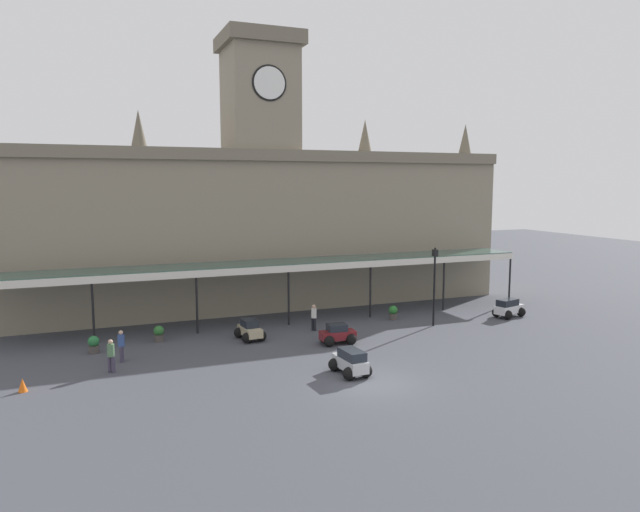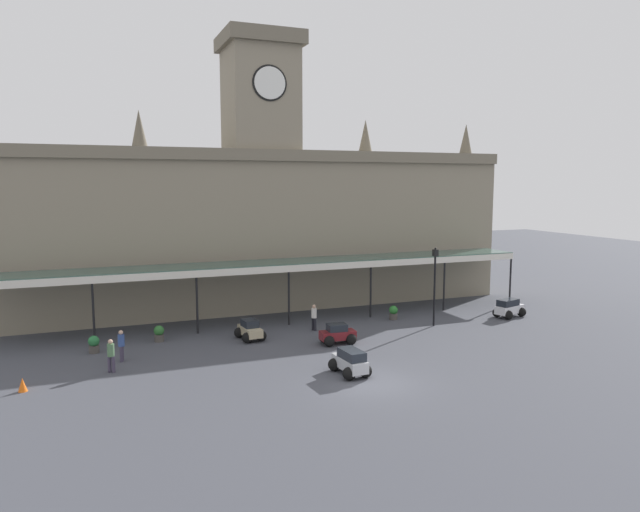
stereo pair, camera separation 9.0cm
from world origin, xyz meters
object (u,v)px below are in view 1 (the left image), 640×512
Objects in this scene: planter_forecourt_centre at (159,333)px; car_beige_sedan at (250,331)px; pedestrian_beside_cars at (111,355)px; planter_by_canopy at (94,344)px; traffic_cone at (23,385)px; pedestrian_crossing_forecourt at (314,316)px; car_silver_estate at (350,363)px; planter_near_kerb at (393,312)px; pedestrian_near_entrance at (121,345)px; victorian_lamppost at (434,278)px; car_white_estate at (509,309)px; car_maroon_sedan at (337,335)px.

car_beige_sedan is at bearing -16.74° from planter_forecourt_centre.
pedestrian_beside_cars is 3.98m from planter_by_canopy.
traffic_cone is 0.65× the size of planter_by_canopy.
car_silver_estate is at bearing -99.35° from pedestrian_crossing_forecourt.
planter_near_kerb is at bearing 7.51° from car_beige_sedan.
pedestrian_near_entrance is 0.32× the size of victorian_lamppost.
pedestrian_beside_cars is 2.68× the size of traffic_cone.
pedestrian_beside_cars is (-10.83, 4.63, 0.34)m from car_silver_estate.
victorian_lamppost reaches higher than car_white_estate.
planter_forecourt_centre is at bearing 129.96° from car_silver_estate.
traffic_cone is at bearing -136.51° from planter_forecourt_centre.
car_silver_estate reaches higher than planter_forecourt_centre.
traffic_cone is at bearing -164.56° from planter_near_kerb.
pedestrian_beside_cars is 0.32× the size of victorian_lamppost.
car_white_estate is at bearing 7.23° from traffic_cone.
car_white_estate is at bearing -6.14° from pedestrian_crossing_forecourt.
pedestrian_crossing_forecourt is 16.92m from traffic_cone.
pedestrian_near_entrance is (-10.26, 6.32, 0.34)m from car_silver_estate.
car_silver_estate is 1.38× the size of pedestrian_beside_cars.
pedestrian_crossing_forecourt is at bearing 11.00° from pedestrian_near_entrance.
car_white_estate is 23.56m from planter_forecourt_centre.
car_white_estate is at bearing 1.70° from pedestrian_near_entrance.
pedestrian_near_entrance is at bearing 71.33° from pedestrian_beside_cars.
pedestrian_beside_cars is at bearing -162.08° from pedestrian_crossing_forecourt.
planter_by_canopy is at bearing 176.96° from car_white_estate.
pedestrian_beside_cars is at bearing -78.75° from planter_by_canopy.
pedestrian_beside_cars is 1.78m from pedestrian_near_entrance.
planter_forecourt_centre is 15.57m from planter_near_kerb.
victorian_lamppost is 5.38× the size of planter_near_kerb.
pedestrian_crossing_forecourt is at bearing -5.88° from planter_forecourt_centre.
planter_by_canopy is at bearing 59.93° from traffic_cone.
pedestrian_near_entrance reaches higher than car_maroon_sedan.
planter_near_kerb is (-1.58, 2.57, -2.70)m from victorian_lamppost.
pedestrian_crossing_forecourt reaches higher than planter_near_kerb.
pedestrian_crossing_forecourt is 1.00× the size of pedestrian_near_entrance.
car_white_estate is 1.44× the size of pedestrian_near_entrance.
planter_forecourt_centre is (-8.01, 9.56, -0.07)m from car_silver_estate.
victorian_lamppost is at bearing 11.98° from car_maroon_sedan.
victorian_lamppost is at bearing -9.04° from planter_forecourt_centre.
planter_near_kerb is at bearing 51.21° from car_silver_estate.
planter_by_canopy is at bearing 101.25° from pedestrian_beside_cars.
car_maroon_sedan is 11.91m from pedestrian_near_entrance.
car_silver_estate is 12.06m from pedestrian_near_entrance.
planter_forecourt_centre is at bearing 179.41° from planter_near_kerb.
car_silver_estate is at bearing -36.27° from planter_by_canopy.
car_silver_estate is at bearing -143.21° from victorian_lamppost.
car_silver_estate is 1.38× the size of pedestrian_near_entrance.
pedestrian_beside_cars is at bearing -174.66° from car_white_estate.
pedestrian_beside_cars reaches higher than car_white_estate.
car_silver_estate is 15.00m from traffic_cone.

